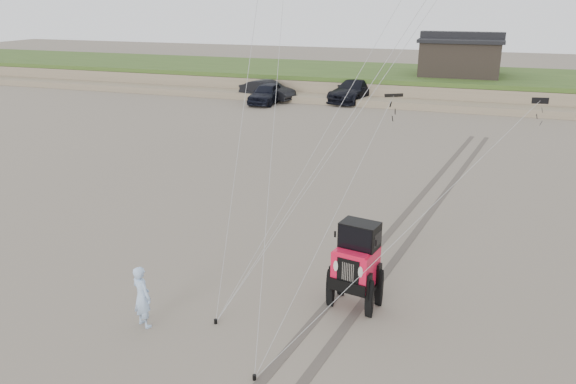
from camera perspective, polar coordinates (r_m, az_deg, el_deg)
name	(u,v)px	position (r m, az deg, el deg)	size (l,w,h in m)	color
ground	(275,339)	(13.62, -1.28, -14.73)	(160.00, 160.00, 0.00)	#6B6054
dune_ridge	(433,84)	(48.72, 14.48, 10.56)	(160.00, 14.25, 1.73)	#7A6B54
cabin	(460,56)	(47.83, 17.11, 13.10)	(6.40, 5.40, 3.35)	black
truck_a	(267,93)	(43.01, -2.16, 9.99)	(1.80, 4.48, 1.53)	black
truck_b	(267,90)	(44.42, -2.10, 10.27)	(1.60, 4.60, 1.51)	black
truck_c	(355,90)	(44.15, 6.82, 10.23)	(2.41, 5.92, 1.72)	black
jeep	(355,274)	(14.56, 6.86, -8.31)	(2.11, 4.90, 1.82)	red
man	(142,297)	(14.16, -14.61, -10.24)	(0.58, 0.38, 1.59)	#8FB6DD
stake_main	(216,321)	(14.26, -7.37, -12.91)	(0.08, 0.08, 0.12)	black
stake_aux	(254,377)	(12.40, -3.44, -18.28)	(0.08, 0.08, 0.12)	black
tire_tracks	(408,226)	(20.17, 12.08, -3.40)	(5.22, 29.74, 0.01)	#4C443D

